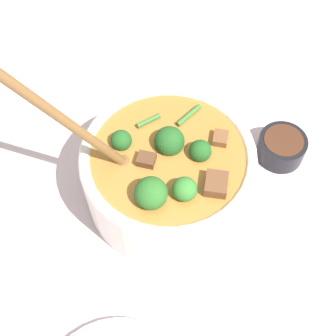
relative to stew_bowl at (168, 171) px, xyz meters
The scene contains 3 objects.
ground_plane 0.07m from the stew_bowl, 156.97° to the left, with size 4.00×4.00×0.00m, color silver.
stew_bowl is the anchor object (origin of this frame).
condiment_bowl 0.20m from the stew_bowl, 118.04° to the left, with size 0.07×0.07×0.04m.
Camera 1 is at (0.34, 0.04, 0.63)m, focal length 50.00 mm.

